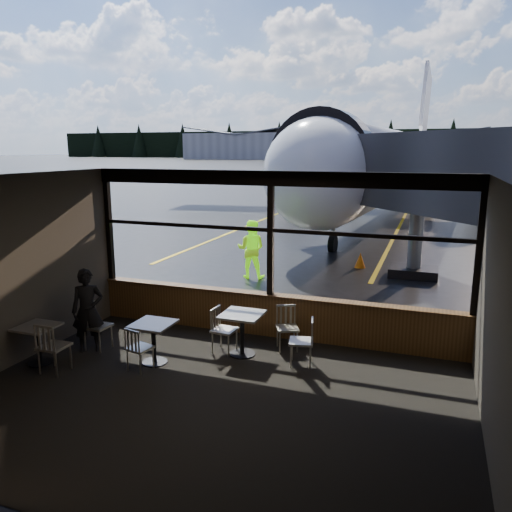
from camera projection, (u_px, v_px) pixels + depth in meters
The scene contains 32 objects.
ground_plane at pixel (424, 166), 121.16m from camera, with size 520.00×520.00×0.00m, color black.
carpet_floor at pixel (211, 400), 7.96m from camera, with size 8.00×6.00×0.01m, color black.
ceiling at pixel (207, 179), 7.22m from camera, with size 8.00×6.00×0.04m, color #38332D.
wall_left at pixel (6, 273), 8.91m from camera, with size 0.04×6.00×3.50m, color #453F37.
wall_right at pixel (498, 326), 6.27m from camera, with size 0.04×6.00×3.50m, color #453F37.
wall_back at pixel (78, 378), 4.83m from camera, with size 8.00×0.04×3.50m, color #453F37.
window_sill at pixel (270, 316), 10.62m from camera, with size 8.00×0.28×0.90m, color #503218.
window_header at pixel (271, 178), 10.02m from camera, with size 8.00×0.18×0.30m, color black.
mullion_left at pixel (109, 225), 11.56m from camera, with size 0.12×0.12×2.60m, color black.
mullion_centre at pixel (271, 235), 10.26m from camera, with size 0.12×0.12×2.60m, color black.
mullion_right at pixel (479, 247), 8.95m from camera, with size 0.12×0.12×2.60m, color black.
window_transom at pixel (271, 230), 10.24m from camera, with size 8.00×0.10×0.08m, color black.
airliner at pixel (393, 119), 29.37m from camera, with size 30.74×36.89×11.27m, color white, non-canonical shape.
jet_bridge at pixel (452, 206), 14.10m from camera, with size 8.82×10.78×4.70m, color #272729, non-canonical shape.
cafe_table_near at pixel (242, 334), 9.63m from camera, with size 0.77×0.77×0.84m, color gray, non-canonical shape.
cafe_table_mid at pixel (154, 343), 9.27m from camera, with size 0.72×0.72×0.79m, color #A09A93, non-canonical shape.
cafe_table_left at pixel (39, 345), 9.25m from camera, with size 0.68×0.68×0.74m, color gray, non-canonical shape.
chair_near_e at pixel (301, 342), 9.17m from camera, with size 0.49×0.49×0.90m, color #B0AA9F, non-canonical shape.
chair_near_w at pixel (224, 331), 9.73m from camera, with size 0.50×0.50×0.91m, color #B4AEA3, non-canonical shape.
chair_near_n at pixel (287, 329), 9.88m from camera, with size 0.48×0.48×0.89m, color #ABA79B, non-canonical shape.
chair_mid_s at pixel (140, 348), 8.97m from camera, with size 0.45×0.45×0.83m, color #BCB6AA, non-canonical shape.
chair_mid_w at pixel (98, 327), 9.90m from camera, with size 0.51×0.51×0.94m, color #AFAB9E, non-canonical shape.
chair_left_s at pixel (54, 347), 8.86m from camera, with size 0.53×0.53×0.96m, color #B2ACA0, non-canonical shape.
passenger at pixel (88, 311), 9.75m from camera, with size 0.61×0.40×1.66m, color black.
ground_crew at pixel (251, 249), 15.41m from camera, with size 0.88×0.68×1.80m, color #BFF219.
cone_nose at pixel (360, 260), 16.81m from camera, with size 0.37×0.37×0.52m, color #E13907.
hangar_left at pixel (244, 145), 198.33m from camera, with size 45.00×18.00×11.00m, color silver, non-canonical shape.
hangar_mid at pixel (430, 146), 179.93m from camera, with size 38.00×15.00×10.00m, color silver, non-canonical shape.
fuel_tank_a at pixel (345, 152), 187.49m from camera, with size 8.00×8.00×6.00m, color silver.
fuel_tank_b at pixel (372, 152), 184.19m from camera, with size 8.00×8.00×6.00m, color silver.
fuel_tank_c at pixel (400, 152), 180.89m from camera, with size 8.00×8.00×6.00m, color silver.
treeline at pixel (431, 144), 202.73m from camera, with size 360.00×3.00×12.00m, color black.
Camera 1 is at (3.13, -9.63, 3.92)m, focal length 35.00 mm.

